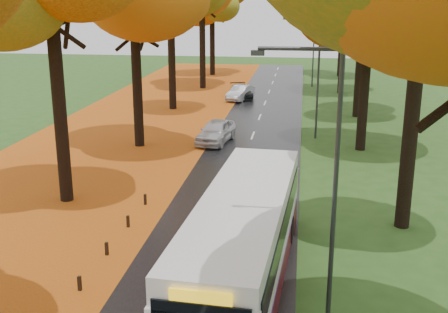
% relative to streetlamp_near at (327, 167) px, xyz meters
% --- Properties ---
extents(road, '(6.50, 90.00, 0.04)m').
position_rel_streetlamp_near_xyz_m(road, '(-3.95, 17.00, -4.69)').
color(road, black).
rests_on(road, ground).
extents(centre_line, '(0.12, 90.00, 0.01)m').
position_rel_streetlamp_near_xyz_m(centre_line, '(-3.95, 17.00, -4.67)').
color(centre_line, silver).
rests_on(centre_line, road).
extents(leaf_verge, '(12.00, 90.00, 0.02)m').
position_rel_streetlamp_near_xyz_m(leaf_verge, '(-12.95, 17.00, -4.70)').
color(leaf_verge, '#823D0B').
rests_on(leaf_verge, ground).
extents(leaf_drift, '(0.90, 90.00, 0.01)m').
position_rel_streetlamp_near_xyz_m(leaf_drift, '(-7.00, 17.00, -4.67)').
color(leaf_drift, '#D55D15').
rests_on(leaf_drift, road).
extents(streetlamp_near, '(2.45, 0.18, 8.00)m').
position_rel_streetlamp_near_xyz_m(streetlamp_near, '(0.00, 0.00, 0.00)').
color(streetlamp_near, '#333538').
rests_on(streetlamp_near, ground).
extents(streetlamp_mid, '(2.45, 0.18, 8.00)m').
position_rel_streetlamp_near_xyz_m(streetlamp_mid, '(0.00, 22.00, 0.00)').
color(streetlamp_mid, '#333538').
rests_on(streetlamp_mid, ground).
extents(streetlamp_far, '(2.45, 0.18, 8.00)m').
position_rel_streetlamp_near_xyz_m(streetlamp_far, '(0.00, 44.00, 0.00)').
color(streetlamp_far, '#333538').
rests_on(streetlamp_far, ground).
extents(bus, '(3.37, 11.78, 3.06)m').
position_rel_streetlamp_near_xyz_m(bus, '(-2.46, 1.77, -3.07)').
color(bus, '#4C0B14').
rests_on(bus, road).
extents(car_white, '(2.42, 4.56, 1.48)m').
position_rel_streetlamp_near_xyz_m(car_white, '(-6.13, 19.84, -3.94)').
color(car_white, '#BCBCC0').
rests_on(car_white, road).
extents(car_silver, '(2.39, 4.15, 1.29)m').
position_rel_streetlamp_near_xyz_m(car_silver, '(-6.28, 35.20, -4.03)').
color(car_silver, '#A2A5AA').
rests_on(car_silver, road).
extents(car_dark, '(2.77, 4.42, 1.20)m').
position_rel_streetlamp_near_xyz_m(car_dark, '(-6.30, 36.24, -4.08)').
color(car_dark, black).
rests_on(car_dark, road).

